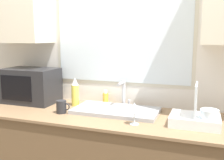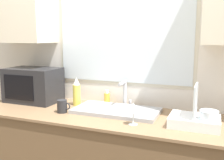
{
  "view_description": "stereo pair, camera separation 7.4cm",
  "coord_description": "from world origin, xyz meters",
  "px_view_note": "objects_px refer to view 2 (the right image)",
  "views": [
    {
      "loc": [
        0.7,
        -1.55,
        1.51
      ],
      "look_at": [
        0.04,
        0.3,
        1.18
      ],
      "focal_mm": 42.0,
      "sensor_mm": 36.0,
      "label": 1
    },
    {
      "loc": [
        0.77,
        -1.52,
        1.51
      ],
      "look_at": [
        0.04,
        0.3,
        1.18
      ],
      "focal_mm": 42.0,
      "sensor_mm": 36.0,
      "label": 2
    }
  ],
  "objects_px": {
    "spray_bottle": "(77,92)",
    "soap_bottle": "(107,98)",
    "dish_rack": "(196,119)",
    "mug_near_sink": "(62,106)",
    "wine_glass": "(133,108)",
    "faucet": "(125,91)",
    "microwave": "(33,85)"
  },
  "relations": [
    {
      "from": "wine_glass",
      "to": "dish_rack",
      "type": "bearing_deg",
      "value": 16.1
    },
    {
      "from": "microwave",
      "to": "mug_near_sink",
      "type": "height_order",
      "value": "microwave"
    },
    {
      "from": "mug_near_sink",
      "to": "wine_glass",
      "type": "height_order",
      "value": "wine_glass"
    },
    {
      "from": "microwave",
      "to": "mug_near_sink",
      "type": "bearing_deg",
      "value": -26.03
    },
    {
      "from": "wine_glass",
      "to": "soap_bottle",
      "type": "bearing_deg",
      "value": 130.83
    },
    {
      "from": "microwave",
      "to": "dish_rack",
      "type": "relative_size",
      "value": 1.48
    },
    {
      "from": "faucet",
      "to": "spray_bottle",
      "type": "height_order",
      "value": "spray_bottle"
    },
    {
      "from": "faucet",
      "to": "mug_near_sink",
      "type": "distance_m",
      "value": 0.55
    },
    {
      "from": "mug_near_sink",
      "to": "soap_bottle",
      "type": "bearing_deg",
      "value": 57.69
    },
    {
      "from": "dish_rack",
      "to": "spray_bottle",
      "type": "relative_size",
      "value": 1.33
    },
    {
      "from": "dish_rack",
      "to": "spray_bottle",
      "type": "distance_m",
      "value": 1.06
    },
    {
      "from": "dish_rack",
      "to": "mug_near_sink",
      "type": "xyz_separation_m",
      "value": [
        -1.03,
        -0.05,
        -0.0
      ]
    },
    {
      "from": "microwave",
      "to": "wine_glass",
      "type": "distance_m",
      "value": 1.11
    },
    {
      "from": "dish_rack",
      "to": "spray_bottle",
      "type": "bearing_deg",
      "value": 168.86
    },
    {
      "from": "spray_bottle",
      "to": "soap_bottle",
      "type": "relative_size",
      "value": 1.86
    },
    {
      "from": "spray_bottle",
      "to": "soap_bottle",
      "type": "xyz_separation_m",
      "value": [
        0.24,
        0.12,
        -0.06
      ]
    },
    {
      "from": "dish_rack",
      "to": "faucet",
      "type": "bearing_deg",
      "value": 153.44
    },
    {
      "from": "soap_bottle",
      "to": "mug_near_sink",
      "type": "relative_size",
      "value": 1.16
    },
    {
      "from": "dish_rack",
      "to": "soap_bottle",
      "type": "relative_size",
      "value": 2.47
    },
    {
      "from": "microwave",
      "to": "soap_bottle",
      "type": "relative_size",
      "value": 3.64
    },
    {
      "from": "spray_bottle",
      "to": "dish_rack",
      "type": "bearing_deg",
      "value": -11.14
    },
    {
      "from": "faucet",
      "to": "soap_bottle",
      "type": "relative_size",
      "value": 1.72
    },
    {
      "from": "soap_bottle",
      "to": "wine_glass",
      "type": "relative_size",
      "value": 0.86
    },
    {
      "from": "faucet",
      "to": "microwave",
      "type": "distance_m",
      "value": 0.87
    },
    {
      "from": "wine_glass",
      "to": "microwave",
      "type": "bearing_deg",
      "value": 164.64
    },
    {
      "from": "mug_near_sink",
      "to": "microwave",
      "type": "bearing_deg",
      "value": 153.97
    },
    {
      "from": "microwave",
      "to": "dish_rack",
      "type": "distance_m",
      "value": 1.5
    },
    {
      "from": "microwave",
      "to": "wine_glass",
      "type": "bearing_deg",
      "value": -15.36
    },
    {
      "from": "faucet",
      "to": "wine_glass",
      "type": "distance_m",
      "value": 0.48
    },
    {
      "from": "soap_bottle",
      "to": "faucet",
      "type": "bearing_deg",
      "value": -5.17
    },
    {
      "from": "soap_bottle",
      "to": "wine_glass",
      "type": "height_order",
      "value": "wine_glass"
    },
    {
      "from": "dish_rack",
      "to": "spray_bottle",
      "type": "xyz_separation_m",
      "value": [
        -1.03,
        0.2,
        0.07
      ]
    }
  ]
}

